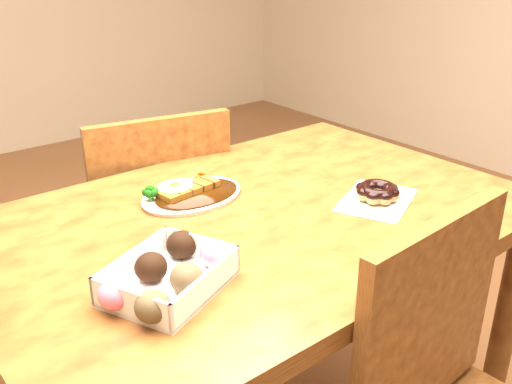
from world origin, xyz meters
TOP-DOWN VIEW (x-y plane):
  - table at (0.00, 0.00)m, footprint 1.20×0.80m
  - chair_far at (0.02, 0.54)m, footprint 0.50×0.50m
  - katsu_curry_plate at (-0.08, 0.16)m, footprint 0.25×0.19m
  - donut_box at (-0.31, -0.14)m, footprint 0.25×0.23m
  - pon_de_ring at (0.25, -0.12)m, footprint 0.25×0.21m

SIDE VIEW (x-z plane):
  - chair_far at x=0.02m, z-range 0.04..0.91m
  - table at x=0.00m, z-range 0.28..1.03m
  - katsu_curry_plate at x=-0.08m, z-range 0.74..0.79m
  - pon_de_ring at x=0.25m, z-range 0.75..0.79m
  - donut_box at x=-0.31m, z-range 0.75..0.81m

